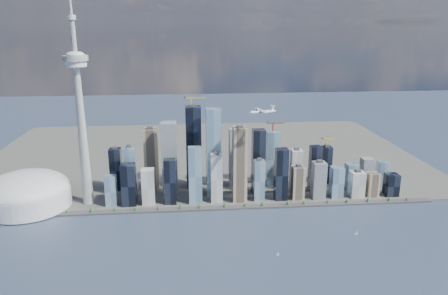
{
  "coord_description": "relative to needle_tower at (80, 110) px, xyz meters",
  "views": [
    {
      "loc": [
        -57.99,
        -715.86,
        432.97
      ],
      "look_at": [
        31.92,
        260.0,
        150.56
      ],
      "focal_mm": 35.0,
      "sensor_mm": 36.0,
      "label": 1
    }
  ],
  "objects": [
    {
      "name": "sailboat_west",
      "position": [
        414.6,
        -287.26,
        -233.21
      ],
      "size": [
        5.92,
        1.92,
        8.21
      ],
      "rotation": [
        0.0,
        0.0,
        0.07
      ],
      "color": "white",
      "rests_on": "ground"
    },
    {
      "name": "seawall",
      "position": [
        300.0,
        -60.0,
        -233.84
      ],
      "size": [
        1100.0,
        22.0,
        4.0
      ],
      "primitive_type": "cube",
      "color": "#383838",
      "rests_on": "ground"
    },
    {
      "name": "shoreline_trees",
      "position": [
        300.0,
        -60.0,
        -227.06
      ],
      "size": [
        960.53,
        7.2,
        8.8
      ],
      "color": "#3F2D1E",
      "rests_on": "seawall"
    },
    {
      "name": "skyscraper_cluster",
      "position": [
        359.62,
        26.82,
        -159.57
      ],
      "size": [
        736.0,
        142.0,
        246.58
      ],
      "color": "black",
      "rests_on": "land"
    },
    {
      "name": "land",
      "position": [
        300.0,
        390.0,
        -234.34
      ],
      "size": [
        1400.0,
        900.0,
        3.0
      ],
      "primitive_type": "cube",
      "color": "#4C4C47",
      "rests_on": "ground"
    },
    {
      "name": "needle_tower",
      "position": [
        0.0,
        0.0,
        0.0
      ],
      "size": [
        56.0,
        56.0,
        550.5
      ],
      "color": "gray",
      "rests_on": "land"
    },
    {
      "name": "dome_stadium",
      "position": [
        -140.0,
        -10.0,
        -196.4
      ],
      "size": [
        200.0,
        200.0,
        86.0
      ],
      "color": "silver",
      "rests_on": "land"
    },
    {
      "name": "airplane",
      "position": [
        414.59,
        -87.02,
        6.47
      ],
      "size": [
        64.83,
        57.72,
        15.93
      ],
      "rotation": [
        0.0,
        0.0,
        0.23
      ],
      "color": "white",
      "rests_on": "ground"
    },
    {
      "name": "ground",
      "position": [
        300.0,
        -310.0,
        -235.84
      ],
      "size": [
        4000.0,
        4000.0,
        0.0
      ],
      "primitive_type": "plane",
      "color": "#2E3D52",
      "rests_on": "ground"
    },
    {
      "name": "sailboat_east",
      "position": [
        598.64,
        -218.14,
        -232.43
      ],
      "size": [
        7.61,
        2.02,
        10.63
      ],
      "rotation": [
        0.0,
        0.0,
        0.0
      ],
      "color": "white",
      "rests_on": "ground"
    }
  ]
}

